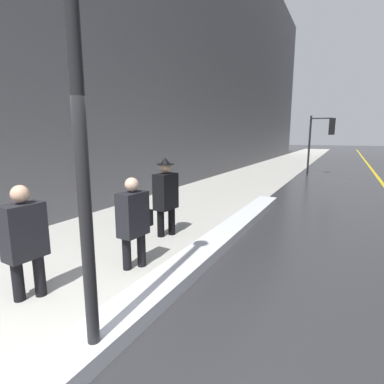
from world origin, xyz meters
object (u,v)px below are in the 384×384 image
Objects in this scene: traffic_light_near at (324,133)px; pedestrian_in_glasses at (25,237)px; lamp_post at (72,10)px; pedestrian_with_shoulder_bag at (134,219)px; pedestrian_trailing at (166,194)px.

traffic_light_near is 2.12× the size of pedestrian_in_glasses.
lamp_post is 3.11m from pedestrian_with_shoulder_bag.
lamp_post is 16.59m from traffic_light_near.
traffic_light_near is at bearing 177.52° from pedestrian_with_shoulder_bag.
pedestrian_with_shoulder_bag is at bearing -105.29° from traffic_light_near.
lamp_post is 2.83m from pedestrian_in_glasses.
lamp_post reaches higher than pedestrian_with_shoulder_bag.
pedestrian_trailing is (0.27, 3.05, 0.08)m from pedestrian_in_glasses.
traffic_light_near is 2.16× the size of pedestrian_with_shoulder_bag.
traffic_light_near reaches higher than pedestrian_trailing.
traffic_light_near is (0.90, 16.55, -0.78)m from lamp_post.
lamp_post reaches higher than traffic_light_near.
pedestrian_trailing is at bearing -161.67° from pedestrian_with_shoulder_bag.
pedestrian_in_glasses is at bearing -107.01° from traffic_light_near.
pedestrian_with_shoulder_bag is 1.68m from pedestrian_trailing.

